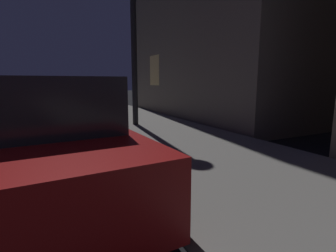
{
  "coord_description": "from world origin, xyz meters",
  "views": [
    {
      "loc": [
        2.99,
        0.84,
        1.39
      ],
      "look_at": [
        4.24,
        3.33,
        0.9
      ],
      "focal_mm": 27.48,
      "sensor_mm": 36.0,
      "label": 1
    }
  ],
  "objects_px": {
    "car_white": "(35,101)",
    "car_blue": "(36,90)",
    "car_yellow_cab": "(36,94)",
    "car_red": "(29,137)"
  },
  "relations": [
    {
      "from": "car_white",
      "to": "car_yellow_cab",
      "type": "height_order",
      "value": "same"
    },
    {
      "from": "car_red",
      "to": "car_yellow_cab",
      "type": "height_order",
      "value": "same"
    },
    {
      "from": "car_red",
      "to": "car_blue",
      "type": "height_order",
      "value": "same"
    },
    {
      "from": "car_white",
      "to": "car_blue",
      "type": "xyz_separation_m",
      "value": [
        -0.0,
        11.82,
        0.01
      ]
    },
    {
      "from": "car_yellow_cab",
      "to": "car_blue",
      "type": "relative_size",
      "value": 0.96
    },
    {
      "from": "car_white",
      "to": "car_blue",
      "type": "distance_m",
      "value": 11.82
    },
    {
      "from": "car_red",
      "to": "car_white",
      "type": "bearing_deg",
      "value": 90.02
    },
    {
      "from": "car_yellow_cab",
      "to": "car_blue",
      "type": "bearing_deg",
      "value": 90.0
    },
    {
      "from": "car_red",
      "to": "car_blue",
      "type": "xyz_separation_m",
      "value": [
        -0.0,
        18.2,
        0.0
      ]
    },
    {
      "from": "car_white",
      "to": "car_blue",
      "type": "height_order",
      "value": "same"
    }
  ]
}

